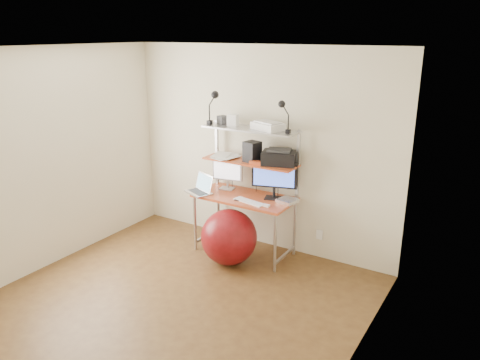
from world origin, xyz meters
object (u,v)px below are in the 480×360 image
object	(u,v)px
monitor_silver	(228,171)
printer	(279,157)
monitor_black	(274,176)
laptop	(201,189)
exercise_ball	(229,237)

from	to	relation	value
monitor_silver	printer	bearing A→B (deg)	-8.78
monitor_silver	monitor_black	bearing A→B (deg)	-12.35
monitor_black	laptop	size ratio (longest dim) A/B	1.32
laptop	printer	size ratio (longest dim) A/B	0.91
monitor_silver	monitor_black	xyz separation A→B (m)	(0.66, -0.01, 0.04)
laptop	exercise_ball	distance (m)	0.71
printer	monitor_black	bearing A→B (deg)	-145.99
monitor_silver	exercise_ball	size ratio (longest dim) A/B	0.65
monitor_silver	exercise_ball	world-z (taller)	monitor_silver
printer	exercise_ball	bearing A→B (deg)	-144.05
laptop	monitor_black	bearing A→B (deg)	41.22
monitor_black	laptop	xyz separation A→B (m)	(-0.86, -0.29, -0.22)
monitor_black	exercise_ball	distance (m)	0.89
laptop	printer	xyz separation A→B (m)	(0.89, 0.33, 0.45)
laptop	printer	bearing A→B (deg)	43.02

